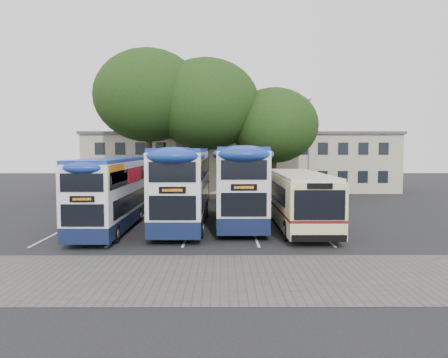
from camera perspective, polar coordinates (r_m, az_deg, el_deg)
name	(u,v)px	position (r m, az deg, el deg)	size (l,w,h in m)	color
ground	(264,245)	(20.66, 5.20, -8.61)	(120.00, 120.00, 0.00)	black
paving_strip	(220,277)	(15.72, -0.48, -12.62)	(40.00, 6.00, 0.01)	#595654
bay_lines	(191,226)	(25.53, -4.33, -6.16)	(14.12, 11.00, 0.01)	silver
depot_building	(240,161)	(47.11, 2.13, 2.36)	(32.40, 8.40, 6.20)	#AFAC8D
lamp_post	(309,142)	(40.82, 11.02, 4.74)	(0.25, 1.05, 9.06)	gray
tree_left	(149,96)	(38.40, -9.82, 10.66)	(9.30, 9.30, 12.96)	black
tree_mid	(206,105)	(37.84, -2.35, 9.69)	(9.20, 9.20, 12.18)	black
tree_right	(274,126)	(38.03, 6.55, 6.96)	(7.59, 7.59, 9.72)	black
bus_dd_left	(110,191)	(24.63, -14.63, -1.52)	(2.31, 9.54, 3.97)	#101B3D
bus_dd_mid	(183,183)	(25.39, -5.36, -0.57)	(2.63, 10.83, 4.51)	#101B3D
bus_dd_right	(239,181)	(26.31, 2.02, -0.30)	(2.67, 11.02, 4.59)	#101B3D
bus_single	(299,197)	(25.19, 9.73, -2.28)	(2.67, 10.48, 3.13)	beige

